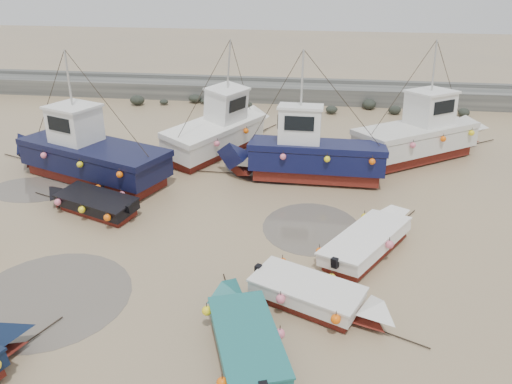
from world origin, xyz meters
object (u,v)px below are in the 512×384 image
dinghy_5 (317,294)px  person (108,194)px  dinghy_3 (372,238)px  cabin_boat_1 (220,128)px  cabin_boat_2 (304,153)px  cabin_boat_3 (425,134)px  dinghy_4 (91,200)px  dinghy_2 (244,333)px  cabin_boat_0 (84,153)px

dinghy_5 → person: (-9.91, 7.14, -0.55)m
person → dinghy_3: bearing=144.5°
cabin_boat_1 → person: bearing=-95.1°
cabin_boat_2 → cabin_boat_3: same height
cabin_boat_3 → dinghy_4: bearing=-95.6°
dinghy_2 → cabin_boat_0: bearing=111.3°
dinghy_3 → cabin_boat_3: 10.78m
cabin_boat_3 → person: cabin_boat_3 is taller
cabin_boat_3 → person: 16.91m
dinghy_3 → dinghy_5: (-1.99, -3.76, 0.02)m
dinghy_3 → cabin_boat_0: 14.61m
cabin_boat_0 → person: 2.81m
dinghy_4 → person: dinghy_4 is taller
cabin_boat_2 → dinghy_3: bearing=-154.8°
dinghy_3 → cabin_boat_3: cabin_boat_3 is taller
cabin_boat_1 → dinghy_5: bearing=-38.3°
cabin_boat_1 → person: cabin_boat_1 is taller
person → cabin_boat_3: bearing=-175.9°
cabin_boat_1 → cabin_boat_2: same height
dinghy_2 → dinghy_3: size_ratio=0.95×
dinghy_4 → cabin_boat_2: (9.01, 4.72, 0.81)m
dinghy_5 → person: size_ratio=3.26×
cabin_boat_2 → person: bearing=109.4°
dinghy_5 → cabin_boat_0: (-11.67, 8.89, 0.76)m
dinghy_5 → cabin_boat_0: size_ratio=0.52×
dinghy_5 → cabin_boat_3: size_ratio=0.63×
dinghy_5 → cabin_boat_3: (5.52, 13.91, 0.80)m
dinghy_2 → dinghy_4: bearing=116.4°
dinghy_2 → cabin_boat_1: 15.89m
dinghy_2 → person: 12.09m
dinghy_2 → dinghy_3: bearing=35.0°
dinghy_2 → dinghy_5: 2.85m
dinghy_4 → cabin_boat_0: cabin_boat_0 is taller
dinghy_2 → dinghy_5: bearing=24.6°
cabin_boat_0 → cabin_boat_3: (17.19, 5.03, 0.04)m
dinghy_5 → cabin_boat_1: size_ratio=0.62×
dinghy_4 → person: size_ratio=3.37×
dinghy_5 → cabin_boat_2: bearing=-151.5°
dinghy_2 → cabin_boat_0: cabin_boat_0 is taller
cabin_boat_0 → cabin_boat_1: (5.95, 4.54, 0.05)m
cabin_boat_0 → cabin_boat_2: same height
dinghy_3 → cabin_boat_0: cabin_boat_0 is taller
dinghy_2 → dinghy_3: 7.03m
dinghy_4 → cabin_boat_1: 9.05m
cabin_boat_1 → cabin_boat_3: 11.26m
cabin_boat_3 → cabin_boat_1: bearing=-122.0°
dinghy_3 → dinghy_4: 11.98m
cabin_boat_1 → person: (-4.19, -6.29, -1.36)m
cabin_boat_0 → dinghy_4: bearing=-131.4°
dinghy_3 → dinghy_5: same height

